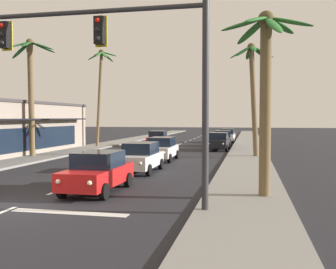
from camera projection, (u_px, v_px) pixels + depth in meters
name	position (u px, v px, depth m)	size (l,w,h in m)	color
ground_plane	(19.00, 205.00, 13.74)	(220.00, 220.00, 0.00)	#232328
sidewalk_right	(248.00, 155.00, 31.69)	(3.20, 110.00, 0.14)	gray
sidewalk_left	(70.00, 151.00, 34.89)	(3.20, 110.00, 0.14)	gray
lane_markings	(161.00, 153.00, 33.85)	(4.28, 89.95, 0.01)	silver
traffic_signal_mast	(107.00, 52.00, 13.02)	(10.81, 0.41, 7.42)	#2D2D33
sedan_lead_at_stop_bar	(98.00, 171.00, 16.23)	(2.00, 4.47, 1.68)	red
sedan_third_in_queue	(141.00, 157.00, 22.16)	(1.95, 4.45, 1.68)	silver
sedan_fifth_in_queue	(162.00, 149.00, 28.13)	(1.98, 4.47, 1.68)	silver
sedan_oncoming_far	(158.00, 138.00, 41.70)	(2.09, 4.50, 1.68)	red
sedan_parked_nearest_kerb	(219.00, 141.00, 36.91)	(2.06, 4.49, 1.68)	black
sedan_parked_mid_kerb	(227.00, 136.00, 48.21)	(2.05, 4.49, 1.68)	silver
sedan_parked_far_kerb	(223.00, 138.00, 42.19)	(2.04, 4.49, 1.68)	#4C515B
palm_left_second	(31.00, 81.00, 29.85)	(3.89, 3.83, 9.13)	brown
palm_left_third	(101.00, 79.00, 40.30)	(3.09, 3.16, 10.12)	brown
palm_right_nearest	(265.00, 77.00, 14.60)	(3.42, 3.05, 7.09)	brown
palm_right_second	(253.00, 79.00, 29.90)	(3.42, 3.59, 8.82)	brown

